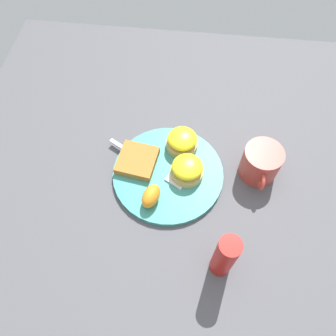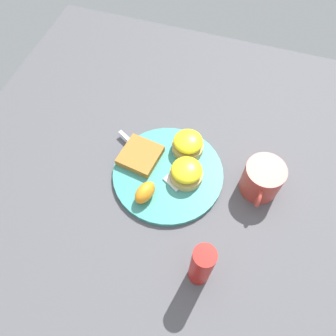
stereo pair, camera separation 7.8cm
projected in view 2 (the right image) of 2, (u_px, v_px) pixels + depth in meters
ground_plane at (168, 175)px, 0.81m from camera, size 1.10×1.10×0.00m
plate at (168, 174)px, 0.81m from camera, size 0.27×0.27×0.01m
sandwich_benedict_left at (186, 173)px, 0.77m from camera, size 0.08×0.08×0.05m
sandwich_benedict_right at (188, 144)px, 0.81m from camera, size 0.08×0.08×0.05m
hashbrown_patty at (140, 155)px, 0.81m from camera, size 0.10×0.10×0.02m
orange_wedge at (145, 193)px, 0.75m from camera, size 0.07×0.05×0.04m
fork at (153, 163)px, 0.81m from camera, size 0.13×0.21×0.00m
cup at (262, 179)px, 0.76m from camera, size 0.12×0.09×0.09m
condiment_bottle at (201, 266)px, 0.63m from camera, size 0.04×0.04×0.15m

